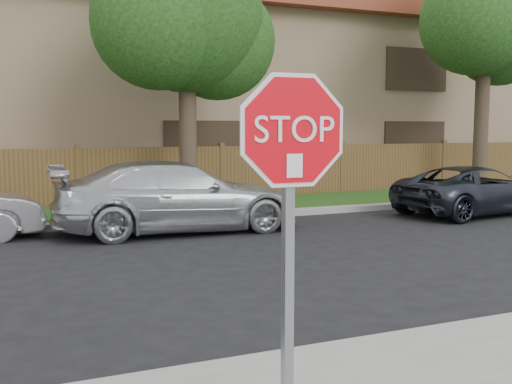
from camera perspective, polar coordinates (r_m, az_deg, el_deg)
name	(u,v)px	position (r m, az deg, el deg)	size (l,w,h in m)	color
ground	(228,368)	(5.64, -2.66, -16.41)	(90.00, 90.00, 0.00)	black
far_curb	(97,224)	(13.33, -14.87, -2.99)	(70.00, 0.30, 0.15)	gray
grass_strip	(87,215)	(14.95, -15.76, -2.08)	(70.00, 3.00, 0.12)	#1E4714
fence	(79,179)	(16.45, -16.53, 1.23)	(70.00, 0.12, 1.60)	brown
apartment_building	(57,87)	(22.00, -18.41, 9.50)	(35.20, 9.20, 7.20)	#907959
tree_mid	(189,15)	(15.32, -6.43, 16.40)	(4.80, 3.90, 7.35)	#382B21
tree_right	(489,14)	(20.28, 21.33, 15.50)	(4.80, 3.90, 8.20)	#382B21
stop_sign	(291,181)	(3.82, 3.39, 1.05)	(1.01, 0.13, 2.55)	gray
sedan_right	(178,196)	(12.45, -7.47, -0.42)	(2.05, 5.05, 1.46)	#B8BBC0
sedan_far_right	(476,190)	(15.80, 20.19, 0.17)	(1.98, 4.30, 1.19)	#2D303C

